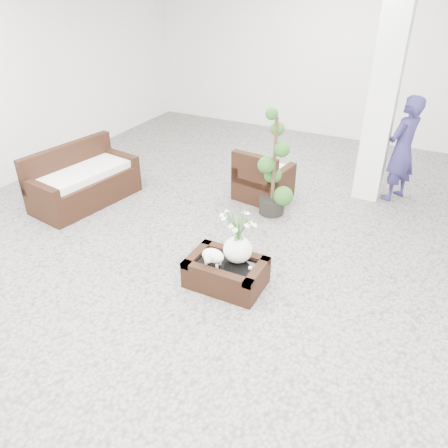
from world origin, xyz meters
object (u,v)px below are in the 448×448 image
at_px(armchair, 264,174).
at_px(topiary, 274,164).
at_px(coffee_table, 226,274).
at_px(loveseat, 83,176).

bearing_deg(armchair, topiary, 133.88).
height_order(coffee_table, loveseat, loveseat).
bearing_deg(coffee_table, armchair, 102.03).
height_order(coffee_table, armchair, armchair).
bearing_deg(topiary, loveseat, -160.29).
height_order(coffee_table, topiary, topiary).
height_order(loveseat, topiary, topiary).
height_order(armchair, topiary, topiary).
distance_m(coffee_table, loveseat, 3.14).
xyz_separation_m(coffee_table, loveseat, (-2.99, 0.92, 0.29)).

